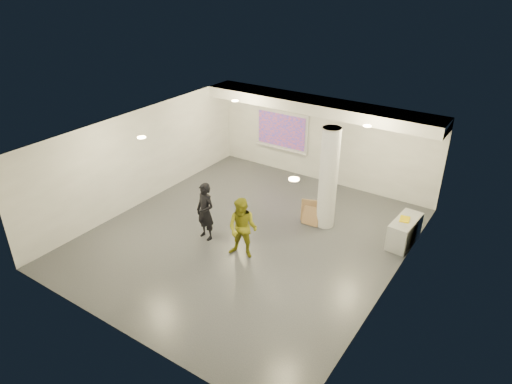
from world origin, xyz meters
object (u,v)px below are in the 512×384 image
Objects in this scene: projection_screen at (282,131)px; credenza at (404,231)px; column at (328,179)px; woman at (205,212)px; man at (243,228)px.

projection_screen is 1.65× the size of credenza.
credenza is (5.32, -2.34, -1.16)m from projection_screen.
column is 2.35× the size of credenza.
column is 3.54m from woman.
column is 1.80× the size of woman.
column is at bearing -40.56° from projection_screen.
credenza is 4.45m from man.
column is 2.51m from credenza.
woman is at bearing -134.78° from column.
credenza is at bearing 40.23° from woman.
woman is at bearing -145.51° from credenza.
projection_screen is 5.68m from man.
column is 1.80× the size of man.
woman is at bearing 161.51° from man.
column reaches higher than man.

